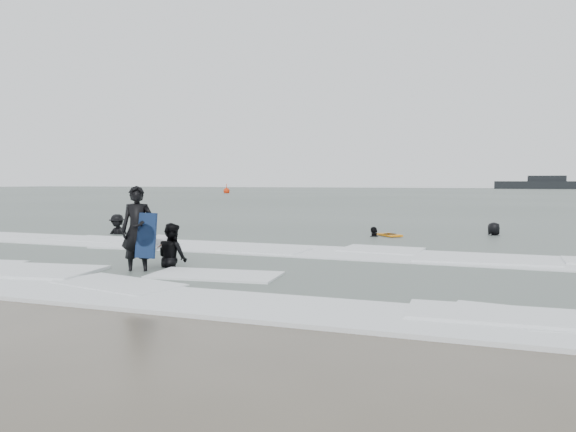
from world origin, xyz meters
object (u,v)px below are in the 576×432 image
(surfer_right_near, at_px, (374,238))
(surfer_right_far, at_px, (494,237))
(surfer_breaker, at_px, (118,236))
(surfer_centre, at_px, (138,274))
(vessel_horizon, at_px, (547,184))
(surfer_wading, at_px, (173,269))
(buoy, at_px, (227,191))

(surfer_right_near, distance_m, surfer_right_far, 4.40)
(surfer_breaker, bearing_deg, surfer_centre, -58.93)
(surfer_right_near, relative_size, vessel_horizon, 0.06)
(surfer_wading, height_order, buoy, buoy)
(vessel_horizon, bearing_deg, buoy, -124.98)
(surfer_right_near, height_order, buoy, buoy)
(surfer_centre, relative_size, surfer_breaker, 1.17)
(surfer_right_far, height_order, vessel_horizon, vessel_horizon)
(surfer_centre, bearing_deg, vessel_horizon, 64.25)
(surfer_breaker, distance_m, surfer_right_far, 13.66)
(surfer_wading, bearing_deg, surfer_centre, 98.29)
(surfer_breaker, relative_size, surfer_right_near, 1.06)
(surfer_breaker, bearing_deg, surfer_right_far, 10.25)
(surfer_right_far, relative_size, vessel_horizon, 0.07)
(surfer_centre, xyz_separation_m, surfer_breaker, (-5.82, 6.77, 0.00))
(surfer_wading, xyz_separation_m, buoy, (-35.09, 70.63, 0.42))
(surfer_wading, relative_size, surfer_right_near, 1.03)
(surfer_centre, relative_size, surfer_wading, 1.20)
(surfer_right_near, distance_m, buoy, 72.75)
(surfer_wading, distance_m, surfer_right_near, 8.98)
(surfer_wading, height_order, vessel_horizon, vessel_horizon)
(surfer_right_near, bearing_deg, surfer_breaker, -26.01)
(surfer_centre, bearing_deg, surfer_right_far, 39.43)
(surfer_right_near, height_order, surfer_right_far, surfer_right_far)
(surfer_breaker, height_order, buoy, buoy)
(surfer_centre, height_order, surfer_right_near, surfer_centre)
(surfer_right_near, relative_size, buoy, 0.94)
(buoy, bearing_deg, surfer_right_far, -55.17)
(surfer_centre, distance_m, surfer_right_far, 13.40)
(buoy, height_order, vessel_horizon, vessel_horizon)
(surfer_breaker, xyz_separation_m, buoy, (-28.96, 64.73, 0.42))
(surfer_centre, xyz_separation_m, buoy, (-34.78, 71.50, 0.42))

